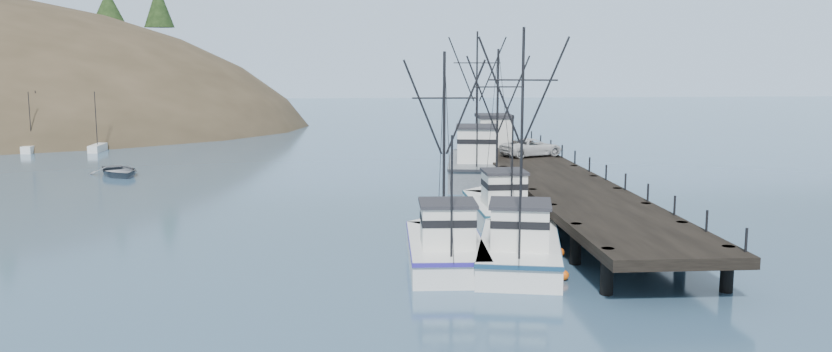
{
  "coord_description": "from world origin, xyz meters",
  "views": [
    {
      "loc": [
        1.12,
        -36.38,
        10.05
      ],
      "look_at": [
        4.56,
        13.43,
        2.5
      ],
      "focal_mm": 35.0,
      "sensor_mm": 36.0,
      "label": 1
    }
  ],
  "objects_px": {
    "trawler_near": "(520,247)",
    "work_vessel": "(476,166)",
    "trawler_far": "(499,207)",
    "trawler_mid": "(445,247)",
    "pickup_truck": "(532,147)",
    "motorboat": "(119,176)",
    "pier_shed": "(494,130)",
    "pier": "(555,181)"
  },
  "relations": [
    {
      "from": "trawler_near",
      "to": "work_vessel",
      "type": "height_order",
      "value": "work_vessel"
    },
    {
      "from": "trawler_far",
      "to": "work_vessel",
      "type": "distance_m",
      "value": 15.6
    },
    {
      "from": "trawler_near",
      "to": "trawler_mid",
      "type": "relative_size",
      "value": 1.11
    },
    {
      "from": "trawler_mid",
      "to": "pickup_truck",
      "type": "distance_m",
      "value": 26.83
    },
    {
      "from": "trawler_near",
      "to": "motorboat",
      "type": "height_order",
      "value": "trawler_near"
    },
    {
      "from": "pier_shed",
      "to": "pickup_truck",
      "type": "height_order",
      "value": "pier_shed"
    },
    {
      "from": "work_vessel",
      "to": "pier_shed",
      "type": "distance_m",
      "value": 7.76
    },
    {
      "from": "pickup_truck",
      "to": "work_vessel",
      "type": "bearing_deg",
      "value": 63.04
    },
    {
      "from": "work_vessel",
      "to": "pickup_truck",
      "type": "height_order",
      "value": "work_vessel"
    },
    {
      "from": "trawler_far",
      "to": "pier_shed",
      "type": "relative_size",
      "value": 3.34
    },
    {
      "from": "pier_shed",
      "to": "trawler_far",
      "type": "bearing_deg",
      "value": -98.47
    },
    {
      "from": "pickup_truck",
      "to": "motorboat",
      "type": "distance_m",
      "value": 34.19
    },
    {
      "from": "work_vessel",
      "to": "motorboat",
      "type": "bearing_deg",
      "value": 170.57
    },
    {
      "from": "trawler_near",
      "to": "trawler_mid",
      "type": "distance_m",
      "value": 3.61
    },
    {
      "from": "pier",
      "to": "pickup_truck",
      "type": "height_order",
      "value": "pickup_truck"
    },
    {
      "from": "trawler_mid",
      "to": "trawler_far",
      "type": "height_order",
      "value": "trawler_far"
    },
    {
      "from": "motorboat",
      "to": "pier_shed",
      "type": "bearing_deg",
      "value": -25.95
    },
    {
      "from": "motorboat",
      "to": "trawler_mid",
      "type": "bearing_deg",
      "value": -81.14
    },
    {
      "from": "work_vessel",
      "to": "pickup_truck",
      "type": "distance_m",
      "value": 4.64
    },
    {
      "from": "trawler_mid",
      "to": "pier_shed",
      "type": "relative_size",
      "value": 3.28
    },
    {
      "from": "work_vessel",
      "to": "pier_shed",
      "type": "relative_size",
      "value": 4.5
    },
    {
      "from": "pier_shed",
      "to": "motorboat",
      "type": "height_order",
      "value": "pier_shed"
    },
    {
      "from": "pickup_truck",
      "to": "motorboat",
      "type": "xyz_separation_m",
      "value": [
        -33.69,
        5.21,
        -2.7
      ]
    },
    {
      "from": "pier",
      "to": "trawler_far",
      "type": "relative_size",
      "value": 4.12
    },
    {
      "from": "trawler_far",
      "to": "trawler_mid",
      "type": "bearing_deg",
      "value": -113.84
    },
    {
      "from": "pier",
      "to": "trawler_near",
      "type": "height_order",
      "value": "trawler_near"
    },
    {
      "from": "pier_shed",
      "to": "motorboat",
      "type": "bearing_deg",
      "value": -176.17
    },
    {
      "from": "pier_shed",
      "to": "motorboat",
      "type": "relative_size",
      "value": 0.58
    },
    {
      "from": "pier",
      "to": "motorboat",
      "type": "height_order",
      "value": "pier"
    },
    {
      "from": "pier",
      "to": "trawler_mid",
      "type": "bearing_deg",
      "value": -121.66
    },
    {
      "from": "trawler_mid",
      "to": "pier_shed",
      "type": "xyz_separation_m",
      "value": [
        7.68,
        32.35,
        2.6
      ]
    },
    {
      "from": "pier",
      "to": "pickup_truck",
      "type": "bearing_deg",
      "value": 86.38
    },
    {
      "from": "trawler_far",
      "to": "pickup_truck",
      "type": "height_order",
      "value": "trawler_far"
    },
    {
      "from": "work_vessel",
      "to": "trawler_near",
      "type": "bearing_deg",
      "value": -93.45
    },
    {
      "from": "trawler_far",
      "to": "pier_shed",
      "type": "distance_m",
      "value": 22.97
    },
    {
      "from": "trawler_near",
      "to": "motorboat",
      "type": "xyz_separation_m",
      "value": [
        -27.76,
        30.5,
        -0.82
      ]
    },
    {
      "from": "trawler_near",
      "to": "trawler_far",
      "type": "height_order",
      "value": "trawler_near"
    },
    {
      "from": "trawler_near",
      "to": "motorboat",
      "type": "distance_m",
      "value": 41.25
    },
    {
      "from": "pier",
      "to": "trawler_near",
      "type": "distance_m",
      "value": 15.57
    },
    {
      "from": "trawler_near",
      "to": "pier",
      "type": "bearing_deg",
      "value": 70.25
    },
    {
      "from": "work_vessel",
      "to": "pickup_truck",
      "type": "relative_size",
      "value": 2.85
    },
    {
      "from": "pier",
      "to": "motorboat",
      "type": "relative_size",
      "value": 8.0
    }
  ]
}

